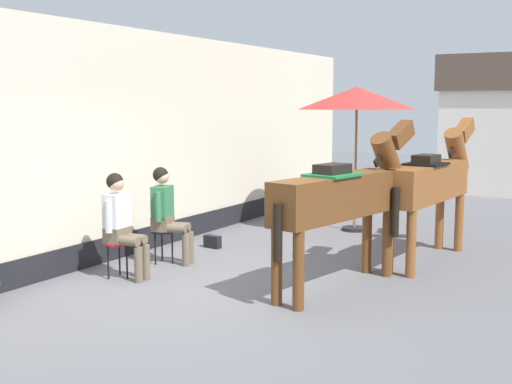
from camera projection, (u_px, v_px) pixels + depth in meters
name	position (u px, v px, depth m)	size (l,w,h in m)	color
ground_plane	(332.00, 245.00, 10.78)	(40.00, 40.00, 0.00)	slate
pub_facade_wall	(149.00, 151.00, 10.54)	(0.34, 14.00, 3.40)	beige
seated_visitor_near	(121.00, 220.00, 8.61)	(0.61, 0.49, 1.39)	red
seated_visitor_far	(167.00, 210.00, 9.43)	(0.61, 0.48, 1.39)	black
saddled_horse_near	(343.00, 196.00, 8.13)	(0.85, 2.97, 2.06)	brown
saddled_horse_far	(431.00, 182.00, 9.59)	(0.64, 3.00, 2.06)	brown
cafe_parasol	(357.00, 99.00, 11.69)	(2.10, 2.10, 2.58)	black
satchel_bag	(212.00, 242.00, 10.54)	(0.28, 0.12, 0.20)	black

